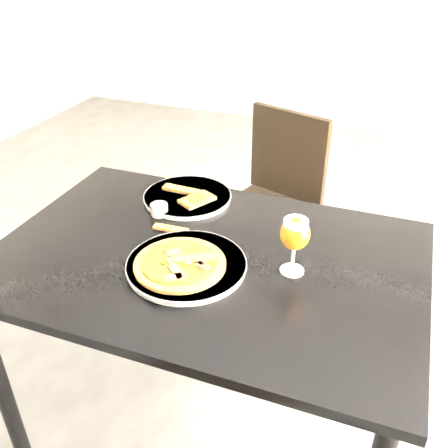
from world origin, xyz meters
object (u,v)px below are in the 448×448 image
at_px(pizza, 180,263).
at_px(beer_glass, 295,234).
at_px(chair_far, 271,202).
at_px(dining_table, 207,280).

xyz_separation_m(pizza, beer_glass, (0.28, 0.11, 0.09)).
xyz_separation_m(chair_far, pizza, (0.01, -0.94, 0.30)).
bearing_deg(pizza, chair_far, 90.53).
distance_m(dining_table, beer_glass, 0.32).
bearing_deg(pizza, dining_table, 69.09).
bearing_deg(dining_table, beer_glass, 1.80).
relative_size(chair_far, beer_glass, 5.25).
bearing_deg(dining_table, chair_far, 92.44).
xyz_separation_m(dining_table, pizza, (-0.04, -0.10, 0.12)).
height_order(pizza, beer_glass, beer_glass).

